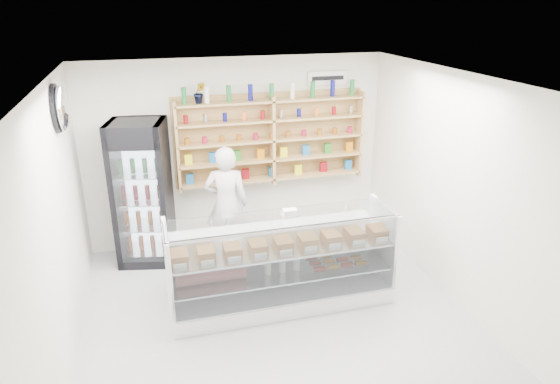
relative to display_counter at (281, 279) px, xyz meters
name	(u,v)px	position (x,y,z in m)	size (l,w,h in m)	color
room	(282,217)	(-0.13, -0.51, 1.07)	(5.00, 5.00, 5.00)	#B4B4B9
display_counter	(281,279)	(0.00, 0.00, 0.00)	(2.73, 0.81, 1.19)	white
shop_worker	(227,204)	(-0.43, 1.32, 0.51)	(0.62, 0.41, 1.70)	silver
drinks_cooler	(143,193)	(-1.56, 1.61, 0.69)	(0.87, 0.86, 2.05)	black
wall_shelving	(272,140)	(0.37, 1.83, 1.26)	(2.84, 0.28, 1.33)	tan
potted_plant	(199,93)	(-0.66, 1.83, 2.01)	(0.16, 0.13, 0.30)	#1E6626
security_mirror	(61,108)	(-2.30, 0.69, 2.12)	(0.15, 0.50, 0.50)	silver
wall_sign	(327,78)	(1.27, 1.96, 2.12)	(0.62, 0.03, 0.20)	white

